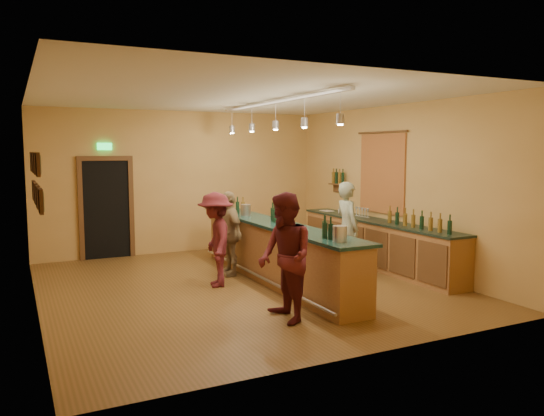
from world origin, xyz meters
name	(u,v)px	position (x,y,z in m)	size (l,w,h in m)	color
floor	(243,285)	(0.00, 0.00, 0.00)	(7.00, 7.00, 0.00)	brown
ceiling	(242,97)	(0.00, 0.00, 3.20)	(6.50, 7.00, 0.02)	silver
wall_back	(182,182)	(0.00, 3.50, 1.60)	(6.50, 0.02, 3.20)	#B48643
wall_front	(367,215)	(0.00, -3.50, 1.60)	(6.50, 0.02, 3.20)	#B48643
wall_left	(32,201)	(-3.25, 0.00, 1.60)	(0.02, 7.00, 3.20)	#B48643
wall_right	(395,187)	(3.25, 0.00, 1.60)	(0.02, 7.00, 3.20)	#B48643
doorway	(106,206)	(-1.70, 3.47, 1.13)	(1.15, 0.09, 2.48)	black
tapestry	(382,174)	(3.23, 0.40, 1.85)	(0.03, 1.40, 1.60)	maroon
bottle_shelf	(338,179)	(3.17, 1.90, 1.67)	(0.17, 0.55, 0.54)	#533319
picture_grid	(36,179)	(-3.21, -0.75, 1.95)	(0.06, 2.20, 0.70)	#382111
back_counter	(377,243)	(2.97, 0.18, 0.49)	(0.60, 4.55, 1.27)	brown
tasting_bar	(275,248)	(0.62, 0.00, 0.61)	(0.73, 5.10, 1.38)	brown
pendant_track	(276,111)	(0.62, 0.00, 2.98)	(0.11, 4.60, 0.50)	silver
bartender	(347,228)	(2.11, -0.03, 0.87)	(0.63, 0.42, 1.73)	gray
customer_a	(285,258)	(-0.25, -2.03, 0.88)	(0.86, 0.67, 1.76)	#59191E
customer_b	(229,233)	(0.07, 0.85, 0.78)	(0.92, 0.38, 1.57)	#997A51
customer_c	(216,239)	(-0.43, 0.18, 0.81)	(1.04, 0.60, 1.62)	#59191E
bar_stool	(275,227)	(1.70, 2.20, 0.63)	(0.37, 0.37, 0.77)	#9E8147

